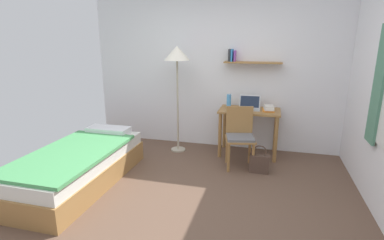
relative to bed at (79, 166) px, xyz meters
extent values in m
plane|color=brown|center=(1.48, -0.10, -0.24)|extent=(5.28, 5.28, 0.00)
cube|color=white|center=(1.48, 1.92, 1.06)|extent=(4.40, 0.05, 2.60)
cube|color=#9E703D|center=(2.04, 1.79, 1.23)|extent=(0.90, 0.22, 0.02)
cube|color=#333338|center=(1.66, 1.82, 1.34)|extent=(0.03, 0.14, 0.19)
cube|color=#3384C6|center=(1.70, 1.80, 1.34)|extent=(0.02, 0.17, 0.19)
cube|color=purple|center=(1.75, 1.82, 1.33)|extent=(0.03, 0.14, 0.17)
cube|color=#4C7F66|center=(3.44, 0.50, 1.11)|extent=(0.03, 0.28, 1.28)
cube|color=#9E703D|center=(0.00, -0.01, -0.10)|extent=(0.91, 2.01, 0.28)
cube|color=silver|center=(0.00, -0.01, 0.12)|extent=(0.87, 1.95, 0.16)
cube|color=#4C9E5B|center=(0.00, -0.13, 0.22)|extent=(0.92, 1.65, 0.04)
cube|color=white|center=(0.00, 0.78, 0.25)|extent=(0.63, 0.28, 0.10)
cube|color=#9E703D|center=(2.04, 1.60, 0.50)|extent=(0.95, 0.55, 0.03)
cylinder|color=#9E703D|center=(1.61, 1.37, 0.12)|extent=(0.06, 0.06, 0.72)
cylinder|color=#9E703D|center=(2.46, 1.37, 0.12)|extent=(0.06, 0.06, 0.72)
cylinder|color=#9E703D|center=(1.61, 1.83, 0.12)|extent=(0.06, 0.06, 0.72)
cylinder|color=#9E703D|center=(2.46, 1.83, 0.12)|extent=(0.06, 0.06, 0.72)
cube|color=#9E703D|center=(1.96, 1.04, 0.19)|extent=(0.49, 0.48, 0.03)
cube|color=slate|center=(1.96, 1.04, 0.22)|extent=(0.45, 0.44, 0.04)
cube|color=#9E703D|center=(1.92, 1.22, 0.44)|extent=(0.39, 0.12, 0.40)
cylinder|color=#9E703D|center=(1.83, 0.84, -0.03)|extent=(0.04, 0.04, 0.42)
cylinder|color=#9E703D|center=(2.16, 0.92, -0.03)|extent=(0.04, 0.04, 0.42)
cylinder|color=#9E703D|center=(1.76, 1.16, -0.03)|extent=(0.04, 0.04, 0.42)
cylinder|color=#9E703D|center=(2.09, 1.24, -0.03)|extent=(0.04, 0.04, 0.42)
cylinder|color=#B2A893|center=(0.88, 1.48, -0.23)|extent=(0.24, 0.24, 0.02)
cylinder|color=#B2A893|center=(0.88, 1.48, 0.53)|extent=(0.03, 0.03, 1.48)
cone|color=silver|center=(0.88, 1.48, 1.38)|extent=(0.41, 0.41, 0.22)
cube|color=#B7BABF|center=(2.03, 1.61, 0.52)|extent=(0.34, 0.23, 0.01)
cube|color=#B7BABF|center=(2.03, 1.68, 0.62)|extent=(0.33, 0.10, 0.21)
cube|color=black|center=(2.03, 1.68, 0.62)|extent=(0.30, 0.08, 0.17)
cylinder|color=#4C99DB|center=(1.69, 1.68, 0.62)|extent=(0.07, 0.07, 0.21)
cube|color=orange|center=(2.32, 1.58, 0.52)|extent=(0.19, 0.21, 0.02)
cube|color=silver|center=(2.33, 1.58, 0.55)|extent=(0.17, 0.23, 0.03)
cube|color=silver|center=(2.33, 1.58, 0.58)|extent=(0.16, 0.20, 0.03)
cube|color=#4C382D|center=(2.25, 0.94, -0.11)|extent=(0.27, 0.13, 0.26)
torus|color=#4C382D|center=(2.25, 0.94, 0.07)|extent=(0.19, 0.02, 0.19)
camera|label=1|loc=(2.33, -3.06, 1.59)|focal=27.85mm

